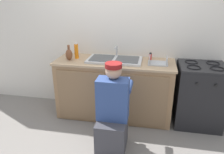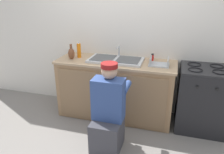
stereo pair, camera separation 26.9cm
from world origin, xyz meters
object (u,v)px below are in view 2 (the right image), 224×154
object	(u,v)px
plumber_person	(108,114)
dish_rack_tray	(159,64)
vase_decorative	(71,53)
soap_bottle_orange	(79,50)
stove_range	(201,99)
spice_bottle_red	(152,57)
sink_double_basin	(116,60)

from	to	relation	value
plumber_person	dish_rack_tray	size ratio (longest dim) A/B	3.94
vase_decorative	soap_bottle_orange	size ratio (longest dim) A/B	0.92
soap_bottle_orange	dish_rack_tray	world-z (taller)	soap_bottle_orange
plumber_person	vase_decorative	size ratio (longest dim) A/B	4.80
plumber_person	soap_bottle_orange	bearing A→B (deg)	131.92
stove_range	plumber_person	world-z (taller)	plumber_person
dish_rack_tray	spice_bottle_red	bearing A→B (deg)	119.37
stove_range	spice_bottle_red	xyz separation A→B (m)	(-0.74, 0.17, 0.50)
stove_range	plumber_person	xyz separation A→B (m)	(-1.14, -0.77, 0.00)
sink_double_basin	dish_rack_tray	bearing A→B (deg)	-3.20
stove_range	sink_double_basin	bearing A→B (deg)	179.90
plumber_person	soap_bottle_orange	world-z (taller)	soap_bottle_orange
vase_decorative	spice_bottle_red	bearing A→B (deg)	12.50
stove_range	plumber_person	bearing A→B (deg)	-145.86
plumber_person	spice_bottle_red	xyz separation A→B (m)	(0.40, 0.94, 0.50)
vase_decorative	spice_bottle_red	size ratio (longest dim) A/B	2.19
spice_bottle_red	plumber_person	bearing A→B (deg)	-113.13
plumber_person	spice_bottle_red	world-z (taller)	plumber_person
stove_range	spice_bottle_red	size ratio (longest dim) A/B	8.82
sink_double_basin	plumber_person	distance (m)	0.91
stove_range	vase_decorative	world-z (taller)	vase_decorative
plumber_person	soap_bottle_orange	xyz separation A→B (m)	(-0.71, 0.79, 0.56)
plumber_person	spice_bottle_red	size ratio (longest dim) A/B	10.52
sink_double_basin	spice_bottle_red	xyz separation A→B (m)	(0.52, 0.17, 0.03)
stove_range	plumber_person	distance (m)	1.38
stove_range	soap_bottle_orange	distance (m)	1.93
sink_double_basin	spice_bottle_red	bearing A→B (deg)	17.90
stove_range	dish_rack_tray	world-z (taller)	dish_rack_tray
stove_range	dish_rack_tray	size ratio (longest dim) A/B	3.31
sink_double_basin	soap_bottle_orange	bearing A→B (deg)	178.46
plumber_person	vase_decorative	bearing A→B (deg)	139.23
plumber_person	vase_decorative	xyz separation A→B (m)	(-0.79, 0.68, 0.54)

